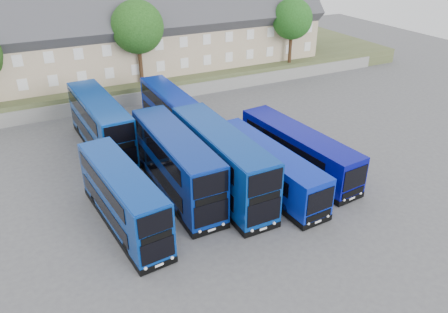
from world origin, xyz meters
TOP-DOWN VIEW (x-y plane):
  - ground at (0.00, 0.00)m, footprint 120.00×120.00m
  - retaining_wall at (0.00, 24.00)m, footprint 70.00×0.40m
  - earth_bank at (0.00, 34.00)m, footprint 80.00×20.00m
  - terrace_row at (0.00, 30.00)m, footprint 54.00×10.40m
  - dd_front_left at (-6.46, 2.43)m, footprint 3.51×10.81m
  - dd_front_mid at (-1.80, 4.80)m, footprint 2.88×12.04m
  - dd_front_right at (1.26, 3.50)m, footprint 2.96×12.29m
  - dd_rear_left at (-5.14, 14.73)m, footprint 3.38×12.02m
  - dd_rear_right at (1.67, 15.17)m, footprint 2.64×10.70m
  - coach_east_a at (4.62, 2.46)m, footprint 3.39×12.30m
  - coach_east_b at (8.43, 3.75)m, footprint 3.81×12.57m
  - tree_mid at (2.15, 25.60)m, footprint 5.76×5.76m
  - tree_east at (22.15, 25.10)m, footprint 5.12×5.12m
  - tree_far at (28.15, 32.10)m, footprint 5.44×5.44m

SIDE VIEW (x-z plane):
  - ground at x=0.00m, z-range 0.00..0.00m
  - retaining_wall at x=0.00m, z-range 0.00..1.50m
  - earth_bank at x=0.00m, z-range 0.00..2.00m
  - coach_east_a at x=4.62m, z-range -0.03..3.29m
  - coach_east_b at x=8.43m, z-range -0.03..3.35m
  - dd_front_left at x=-6.46m, z-range -0.04..4.18m
  - dd_rear_right at x=1.67m, z-range -0.04..4.19m
  - dd_rear_left at x=-5.14m, z-range -0.04..4.69m
  - dd_front_mid at x=-1.80m, z-range -0.04..4.73m
  - dd_front_right at x=1.26m, z-range -0.04..4.83m
  - terrace_row at x=0.00m, z-range 1.00..12.20m
  - tree_east at x=22.15m, z-range 3.31..11.47m
  - tree_far at x=28.15m, z-range 3.39..12.06m
  - tree_mid at x=2.15m, z-range 3.48..12.66m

